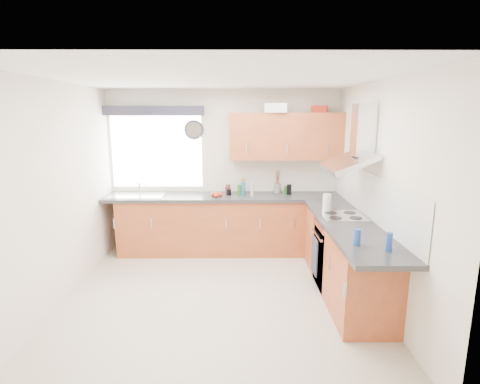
{
  "coord_description": "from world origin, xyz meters",
  "views": [
    {
      "loc": [
        0.22,
        -4.08,
        2.14
      ],
      "look_at": [
        0.25,
        0.85,
        1.1
      ],
      "focal_mm": 28.0,
      "sensor_mm": 36.0,
      "label": 1
    }
  ],
  "objects_px": {
    "extractor_hood": "(355,146)",
    "upper_cabinets": "(286,136)",
    "washing_machine": "(214,226)",
    "oven": "(341,254)"
  },
  "relations": [
    {
      "from": "extractor_hood",
      "to": "upper_cabinets",
      "type": "height_order",
      "value": "upper_cabinets"
    },
    {
      "from": "upper_cabinets",
      "to": "washing_machine",
      "type": "bearing_deg",
      "value": -174.55
    },
    {
      "from": "oven",
      "to": "washing_machine",
      "type": "distance_m",
      "value": 2.05
    },
    {
      "from": "oven",
      "to": "upper_cabinets",
      "type": "xyz_separation_m",
      "value": [
        -0.55,
        1.32,
        1.38
      ]
    },
    {
      "from": "extractor_hood",
      "to": "upper_cabinets",
      "type": "xyz_separation_m",
      "value": [
        -0.65,
        1.33,
        0.03
      ]
    },
    {
      "from": "oven",
      "to": "washing_machine",
      "type": "xyz_separation_m",
      "value": [
        -1.65,
        1.22,
        -0.01
      ]
    },
    {
      "from": "extractor_hood",
      "to": "washing_machine",
      "type": "relative_size",
      "value": 0.95
    },
    {
      "from": "washing_machine",
      "to": "oven",
      "type": "bearing_deg",
      "value": -42.57
    },
    {
      "from": "upper_cabinets",
      "to": "washing_machine",
      "type": "relative_size",
      "value": 2.07
    },
    {
      "from": "oven",
      "to": "upper_cabinets",
      "type": "height_order",
      "value": "upper_cabinets"
    }
  ]
}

